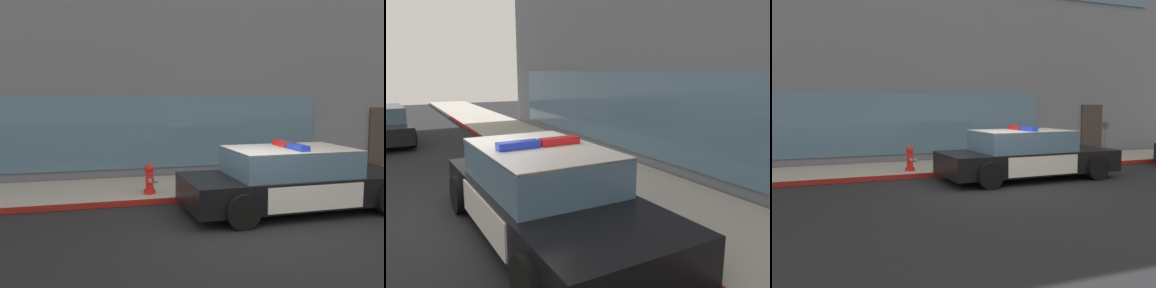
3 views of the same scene
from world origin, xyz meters
TOP-DOWN VIEW (x-y plane):
  - ground at (0.00, 0.00)m, footprint 48.00×48.00m
  - sidewalk at (0.00, 3.18)m, footprint 48.00×2.61m
  - curb_red_paint at (0.00, 1.86)m, footprint 28.80×0.04m
  - police_cruiser at (1.36, 0.74)m, footprint 5.09×2.22m
  - fire_hydrant at (-1.61, 2.38)m, footprint 0.34×0.39m

SIDE VIEW (x-z plane):
  - ground at x=0.00m, z-range 0.00..0.00m
  - sidewalk at x=0.00m, z-range 0.00..0.15m
  - curb_red_paint at x=0.00m, z-range 0.01..0.14m
  - fire_hydrant at x=-1.61m, z-range 0.14..0.86m
  - police_cruiser at x=1.36m, z-range -0.07..1.43m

